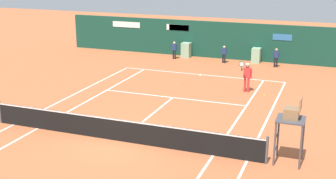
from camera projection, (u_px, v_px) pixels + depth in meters
ground_plane at (125, 136)px, 18.99m from camera, size 80.00×80.00×0.01m
tennis_net at (119, 129)px, 18.33m from camera, size 12.10×0.10×1.07m
sponsor_back_wall at (222, 41)px, 33.33m from camera, size 25.00×1.02×2.72m
umpire_chair at (291, 119)px, 16.06m from camera, size 1.00×1.00×2.51m
player_on_baseline at (247, 75)px, 24.94m from camera, size 0.65×0.69×1.86m
ball_kid_left_post at (276, 56)px, 30.75m from camera, size 0.44×0.21×1.31m
ball_kid_right_post at (174, 49)px, 33.29m from camera, size 0.44×0.18×1.31m
ball_kid_centre_post at (224, 53)px, 32.01m from camera, size 0.42×0.17×1.25m
tennis_ball_near_service_line at (264, 95)px, 24.56m from camera, size 0.07×0.07×0.07m
tennis_ball_mid_court at (178, 84)px, 26.62m from camera, size 0.07×0.07×0.07m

